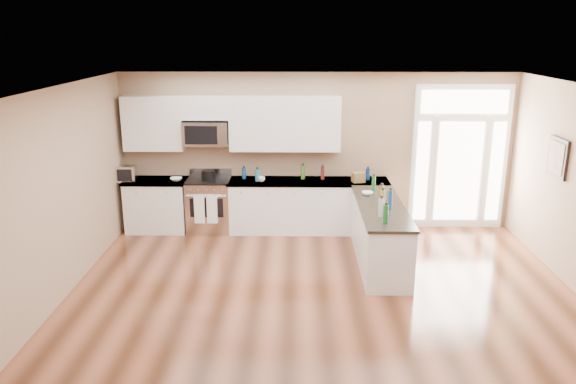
{
  "coord_description": "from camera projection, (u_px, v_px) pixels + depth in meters",
  "views": [
    {
      "loc": [
        -0.36,
        -5.9,
        3.49
      ],
      "look_at": [
        -0.49,
        2.0,
        1.21
      ],
      "focal_mm": 35.0,
      "sensor_mm": 36.0,
      "label": 1
    }
  ],
  "objects": [
    {
      "name": "toaster_oven",
      "position": [
        127.0,
        173.0,
        9.84
      ],
      "size": [
        0.34,
        0.28,
        0.27
      ],
      "primitive_type": "cube",
      "rotation": [
        0.0,
        0.0,
        0.08
      ],
      "color": "silver",
      "rests_on": "back_cabinet_left"
    },
    {
      "name": "cardboard_box",
      "position": [
        358.0,
        177.0,
        9.78
      ],
      "size": [
        0.24,
        0.2,
        0.17
      ],
      "primitive_type": "cube",
      "rotation": [
        0.0,
        0.0,
        0.25
      ],
      "color": "brown",
      "rests_on": "back_cabinet_right"
    },
    {
      "name": "cup_counter",
      "position": [
        262.0,
        179.0,
        9.82
      ],
      "size": [
        0.13,
        0.13,
        0.09
      ],
      "primitive_type": "imported",
      "rotation": [
        0.0,
        0.0,
        0.09
      ],
      "color": "white",
      "rests_on": "back_cabinet_right"
    },
    {
      "name": "microwave",
      "position": [
        206.0,
        133.0,
        9.82
      ],
      "size": [
        0.78,
        0.41,
        0.42
      ],
      "color": "silver",
      "rests_on": "room_shell"
    },
    {
      "name": "kitchen_range",
      "position": [
        209.0,
        205.0,
        10.07
      ],
      "size": [
        0.76,
        0.68,
        1.08
      ],
      "color": "silver",
      "rests_on": "ground"
    },
    {
      "name": "upper_cabinet_left",
      "position": [
        153.0,
        123.0,
        9.82
      ],
      "size": [
        1.04,
        0.33,
        0.95
      ],
      "primitive_type": "cube",
      "color": "white",
      "rests_on": "room_shell"
    },
    {
      "name": "ground",
      "position": [
        326.0,
        337.0,
        6.63
      ],
      "size": [
        8.0,
        8.0,
        0.0
      ],
      "primitive_type": "plane",
      "color": "#462413"
    },
    {
      "name": "back_cabinet_right",
      "position": [
        308.0,
        207.0,
        10.06
      ],
      "size": [
        2.85,
        0.66,
        0.94
      ],
      "color": "white",
      "rests_on": "ground"
    },
    {
      "name": "counter_bottles",
      "position": [
        342.0,
        187.0,
        9.05
      ],
      "size": [
        2.39,
        2.46,
        0.29
      ],
      "color": "#19591E",
      "rests_on": "back_cabinet_right"
    },
    {
      "name": "peninsula_cabinet",
      "position": [
        380.0,
        236.0,
        8.65
      ],
      "size": [
        0.69,
        2.32,
        0.94
      ],
      "color": "white",
      "rests_on": "ground"
    },
    {
      "name": "room_shell",
      "position": [
        329.0,
        199.0,
        6.16
      ],
      "size": [
        8.0,
        8.0,
        8.0
      ],
      "color": "#9F8164",
      "rests_on": "ground"
    },
    {
      "name": "back_cabinet_left",
      "position": [
        157.0,
        207.0,
        10.1
      ],
      "size": [
        1.1,
        0.66,
        0.94
      ],
      "color": "white",
      "rests_on": "ground"
    },
    {
      "name": "upper_cabinet_short",
      "position": [
        206.0,
        108.0,
        9.73
      ],
      "size": [
        0.82,
        0.33,
        0.4
      ],
      "primitive_type": "cube",
      "color": "white",
      "rests_on": "room_shell"
    },
    {
      "name": "bowl_left",
      "position": [
        176.0,
        179.0,
        9.89
      ],
      "size": [
        0.24,
        0.24,
        0.05
      ],
      "primitive_type": "imported",
      "rotation": [
        0.0,
        0.0,
        0.14
      ],
      "color": "white",
      "rests_on": "back_cabinet_left"
    },
    {
      "name": "wall_art_near",
      "position": [
        558.0,
        157.0,
        8.22
      ],
      "size": [
        0.05,
        0.58,
        0.58
      ],
      "color": "black",
      "rests_on": "room_shell"
    },
    {
      "name": "stockpot",
      "position": [
        208.0,
        174.0,
        9.9
      ],
      "size": [
        0.26,
        0.26,
        0.19
      ],
      "primitive_type": "cylinder",
      "rotation": [
        0.0,
        0.0,
        -0.08
      ],
      "color": "black",
      "rests_on": "kitchen_range"
    },
    {
      "name": "bowl_peninsula",
      "position": [
        367.0,
        193.0,
        9.02
      ],
      "size": [
        0.2,
        0.2,
        0.06
      ],
      "primitive_type": "imported",
      "rotation": [
        0.0,
        0.0,
        0.13
      ],
      "color": "white",
      "rests_on": "peninsula_cabinet"
    },
    {
      "name": "entry_door",
      "position": [
        459.0,
        158.0,
        10.03
      ],
      "size": [
        1.7,
        0.1,
        2.6
      ],
      "color": "white",
      "rests_on": "ground"
    },
    {
      "name": "upper_cabinet_right",
      "position": [
        285.0,
        124.0,
        9.79
      ],
      "size": [
        1.94,
        0.33,
        0.95
      ],
      "primitive_type": "cube",
      "color": "white",
      "rests_on": "room_shell"
    }
  ]
}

